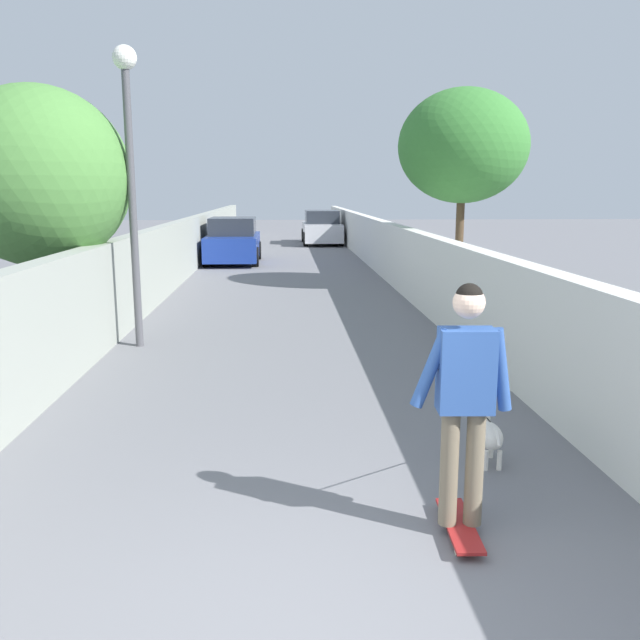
# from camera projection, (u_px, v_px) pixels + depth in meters

# --- Properties ---
(ground_plane) EXTENTS (80.00, 80.00, 0.00)m
(ground_plane) POSITION_uv_depth(u_px,v_px,m) (285.00, 286.00, 17.23)
(ground_plane) COLOR slate
(wall_left) EXTENTS (48.00, 0.30, 1.62)m
(wall_left) POSITION_uv_depth(u_px,v_px,m) (157.00, 264.00, 14.96)
(wall_left) COLOR #999E93
(wall_left) RESTS_ON ground
(fence_right) EXTENTS (48.00, 0.30, 1.56)m
(fence_right) POSITION_uv_depth(u_px,v_px,m) (411.00, 264.00, 15.28)
(fence_right) COLOR silver
(fence_right) RESTS_ON ground
(tree_right_near) EXTENTS (3.09, 3.09, 4.83)m
(tree_right_near) POSITION_uv_depth(u_px,v_px,m) (463.00, 146.00, 15.82)
(tree_right_near) COLOR #473523
(tree_right_near) RESTS_ON ground
(tree_left_mid) EXTENTS (2.77, 2.77, 4.01)m
(tree_left_mid) POSITION_uv_depth(u_px,v_px,m) (39.00, 177.00, 10.15)
(tree_left_mid) COLOR brown
(tree_left_mid) RESTS_ON ground
(lamp_post) EXTENTS (0.36, 0.36, 4.54)m
(lamp_post) POSITION_uv_depth(u_px,v_px,m) (129.00, 147.00, 10.00)
(lamp_post) COLOR #4C4C51
(lamp_post) RESTS_ON ground
(skateboard) EXTENTS (0.81, 0.24, 0.08)m
(skateboard) POSITION_uv_depth(u_px,v_px,m) (459.00, 525.00, 4.78)
(skateboard) COLOR maroon
(skateboard) RESTS_ON ground
(person_skateboarder) EXTENTS (0.24, 0.71, 1.74)m
(person_skateboarder) POSITION_uv_depth(u_px,v_px,m) (465.00, 386.00, 4.58)
(person_skateboarder) COLOR #726651
(person_skateboarder) RESTS_ON skateboard
(dog) EXTENTS (1.59, 0.72, 1.06)m
(dog) POSITION_uv_depth(u_px,v_px,m) (488.00, 434.00, 6.01)
(dog) COLOR white
(dog) RESTS_ON ground
(car_near) EXTENTS (3.83, 1.80, 1.54)m
(car_near) POSITION_uv_depth(u_px,v_px,m) (233.00, 242.00, 22.64)
(car_near) COLOR navy
(car_near) RESTS_ON ground
(car_far) EXTENTS (4.19, 1.80, 1.54)m
(car_far) POSITION_uv_depth(u_px,v_px,m) (322.00, 228.00, 30.79)
(car_far) COLOR silver
(car_far) RESTS_ON ground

